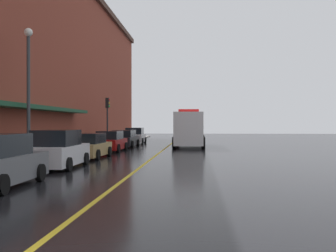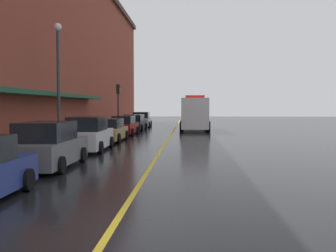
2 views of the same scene
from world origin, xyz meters
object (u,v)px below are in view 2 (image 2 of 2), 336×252
parked_car_5 (134,123)px  traffic_light_near (118,98)px  parking_meter_2 (73,129)px  parked_car_1 (48,146)px  box_truck (195,114)px  parking_meter_1 (57,132)px  parked_car_2 (88,135)px  street_lamp_left (58,71)px  parked_car_3 (109,131)px  parked_car_6 (141,120)px  parking_meter_0 (67,130)px  parked_car_4 (124,126)px

parked_car_5 → traffic_light_near: size_ratio=1.08×
traffic_light_near → parking_meter_2: bearing=-90.2°
parked_car_1 → parked_car_5: size_ratio=1.04×
box_truck → parking_meter_1: size_ratio=6.97×
parked_car_2 → parking_meter_1: bearing=116.7°
box_truck → street_lamp_left: (-7.99, -17.03, 2.80)m
parked_car_2 → parked_car_3: size_ratio=1.01×
parked_car_1 → street_lamp_left: 8.31m
parked_car_2 → parked_car_3: parked_car_2 is taller
parked_car_1 → parked_car_6: parked_car_1 is taller
parking_meter_1 → parking_meter_0: bearing=90.0°
parked_car_2 → parking_meter_1: (-1.45, -0.76, 0.21)m
parked_car_4 → parking_meter_1: bearing=174.7°
parked_car_6 → box_truck: 7.93m
parked_car_4 → parked_car_5: 5.93m
parked_car_3 → parking_meter_2: (-1.45, -3.40, 0.33)m
parking_meter_0 → parked_car_2: bearing=-31.8°
parked_car_1 → parked_car_6: (0.07, 29.47, -0.04)m
parked_car_1 → parked_car_4: bearing=-0.9°
parked_car_1 → box_truck: size_ratio=0.52×
street_lamp_left → traffic_light_near: (0.66, 15.28, -1.24)m
parked_car_2 → parking_meter_2: (-1.45, 2.08, 0.21)m
parking_meter_1 → street_lamp_left: bearing=105.9°
parking_meter_2 → parking_meter_0: bearing=-90.0°
parked_car_4 → parking_meter_1: (-1.46, -12.27, 0.32)m
parked_car_5 → parked_car_6: parked_car_6 is taller
parked_car_3 → box_truck: size_ratio=0.50×
traffic_light_near → parked_car_5: bearing=30.4°
box_truck → parking_meter_1: box_truck is taller
parked_car_6 → parking_meter_2: size_ratio=3.29×
parked_car_5 → parking_meter_1: size_ratio=3.50×
parked_car_2 → box_truck: box_truck is taller
parked_car_1 → parked_car_2: (0.06, 5.89, 0.01)m
parked_car_4 → parking_meter_0: (-1.46, -10.62, 0.32)m
parking_meter_2 → traffic_light_near: traffic_light_near is taller
parked_car_3 → parking_meter_1: 6.42m
parking_meter_2 → traffic_light_near: (0.06, 14.54, 2.10)m
parked_car_3 → parked_car_6: parked_car_6 is taller
traffic_light_near → parking_meter_1: bearing=-90.2°
parked_car_5 → street_lamp_left: 16.64m
box_truck → street_lamp_left: street_lamp_left is taller
parked_car_1 → parked_car_3: size_ratio=1.04×
street_lamp_left → traffic_light_near: street_lamp_left is taller
parked_car_2 → parking_meter_0: parked_car_2 is taller
parked_car_5 → parked_car_3: bearing=-178.1°
parked_car_6 → street_lamp_left: street_lamp_left is taller
parked_car_5 → box_truck: 6.06m
parked_car_2 → street_lamp_left: size_ratio=0.67×
parked_car_5 → box_truck: (5.93, 0.93, 0.86)m
parking_meter_2 → parked_car_6: bearing=86.1°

